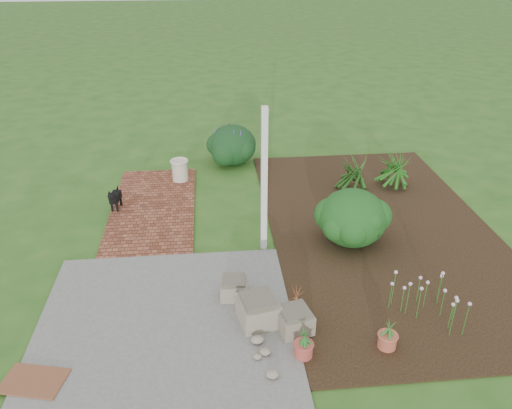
{
  "coord_description": "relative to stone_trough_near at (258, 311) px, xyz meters",
  "views": [
    {
      "loc": [
        -0.53,
        -7.04,
        4.69
      ],
      "look_at": [
        0.2,
        0.4,
        0.7
      ],
      "focal_mm": 35.0,
      "sensor_mm": 36.0,
      "label": 1
    }
  ],
  "objects": [
    {
      "name": "stone_trough_mid",
      "position": [
        0.46,
        -0.21,
        -0.03
      ],
      "size": [
        0.52,
        0.52,
        0.29
      ],
      "primitive_type": "cube",
      "rotation": [
        0.0,
        0.0,
        0.25
      ],
      "color": "#787458",
      "rests_on": "concrete_patio"
    },
    {
      "name": "black_dog",
      "position": [
        -2.43,
        3.47,
        0.09
      ],
      "size": [
        0.2,
        0.51,
        0.44
      ],
      "rotation": [
        0.0,
        0.0,
        -0.14
      ],
      "color": "black",
      "rests_on": "brick_path"
    },
    {
      "name": "purple_flowering_bush",
      "position": [
        -0.03,
        5.64,
        0.26
      ],
      "size": [
        1.23,
        1.23,
        0.94
      ],
      "primitive_type": "ellipsoid",
      "rotation": [
        0.0,
        0.0,
        0.13
      ],
      "color": "black",
      "rests_on": "ground"
    },
    {
      "name": "pink_flower_patch",
      "position": [
        2.28,
        -0.15,
        0.12
      ],
      "size": [
        1.23,
        1.23,
        0.6
      ],
      "primitive_type": null,
      "rotation": [
        0.0,
        0.0,
        -0.41
      ],
      "color": "#113D0F",
      "rests_on": "garden_bed"
    },
    {
      "name": "cream_ceramic_urn",
      "position": [
        -1.23,
        4.7,
        0.05
      ],
      "size": [
        0.43,
        0.43,
        0.45
      ],
      "primitive_type": "cylinder",
      "rotation": [
        0.0,
        0.0,
        0.32
      ],
      "color": "beige",
      "rests_on": "brick_path"
    },
    {
      "name": "veranda_post",
      "position": [
        0.28,
        1.86,
        1.04
      ],
      "size": [
        0.1,
        0.1,
        2.5
      ],
      "primitive_type": "cube",
      "color": "white",
      "rests_on": "ground"
    },
    {
      "name": "stone_trough_near",
      "position": [
        0.0,
        0.0,
        0.0
      ],
      "size": [
        0.61,
        0.61,
        0.34
      ],
      "primitive_type": "cube",
      "rotation": [
        0.0,
        0.0,
        0.22
      ],
      "color": "gray",
      "rests_on": "concrete_patio"
    },
    {
      "name": "terracotta_pot_small_right",
      "position": [
        0.5,
        -0.69,
        -0.08
      ],
      "size": [
        0.28,
        0.28,
        0.2
      ],
      "primitive_type": "cylinder",
      "rotation": [
        0.0,
        0.0,
        -0.25
      ],
      "color": "#B1473B",
      "rests_on": "garden_bed"
    },
    {
      "name": "ground",
      "position": [
        -0.02,
        1.76,
        -0.21
      ],
      "size": [
        80.0,
        80.0,
        0.0
      ],
      "primitive_type": "plane",
      "color": "#28571B",
      "rests_on": "ground"
    },
    {
      "name": "terracotta_pot_small_left",
      "position": [
        1.6,
        -0.64,
        -0.08
      ],
      "size": [
        0.3,
        0.3,
        0.2
      ],
      "primitive_type": "cylinder",
      "rotation": [
        0.0,
        0.0,
        -0.31
      ],
      "color": "#B7573E",
      "rests_on": "garden_bed"
    },
    {
      "name": "agapanthus_clump_back",
      "position": [
        3.28,
        4.0,
        0.26
      ],
      "size": [
        1.28,
        1.28,
        0.88
      ],
      "primitive_type": null,
      "rotation": [
        0.0,
        0.0,
        0.39
      ],
      "color": "#13390D",
      "rests_on": "garden_bed"
    },
    {
      "name": "evergreen_shrub",
      "position": [
        1.81,
        1.91,
        0.31
      ],
      "size": [
        1.38,
        1.38,
        0.98
      ],
      "primitive_type": "ellipsoid",
      "rotation": [
        0.0,
        0.0,
        -0.22
      ],
      "color": "#0F3614",
      "rests_on": "garden_bed"
    },
    {
      "name": "coir_doormat",
      "position": [
        -2.77,
        -0.8,
        -0.16
      ],
      "size": [
        0.82,
        0.62,
        0.02
      ],
      "primitive_type": "cube",
      "rotation": [
        0.0,
        0.0,
        -0.23
      ],
      "color": "brown",
      "rests_on": "concrete_patio"
    },
    {
      "name": "terracotta_pot_bronze",
      "position": [
        0.52,
        0.01,
        -0.07
      ],
      "size": [
        0.35,
        0.35,
        0.22
      ],
      "primitive_type": "cylinder",
      "rotation": [
        0.0,
        0.0,
        -0.36
      ],
      "color": "brown",
      "rests_on": "garden_bed"
    },
    {
      "name": "stone_trough_far",
      "position": [
        -0.3,
        0.58,
        -0.04
      ],
      "size": [
        0.42,
        0.42,
        0.26
      ],
      "primitive_type": "cube",
      "rotation": [
        0.0,
        0.0,
        -0.08
      ],
      "color": "gray",
      "rests_on": "concrete_patio"
    },
    {
      "name": "agapanthus_clump_front",
      "position": [
        2.35,
        3.87,
        0.26
      ],
      "size": [
        1.23,
        1.23,
        0.88
      ],
      "primitive_type": null,
      "rotation": [
        0.0,
        0.0,
        -0.29
      ],
      "color": "#0E3A0B",
      "rests_on": "garden_bed"
    },
    {
      "name": "brick_path",
      "position": [
        -1.72,
        3.51,
        -0.19
      ],
      "size": [
        1.6,
        3.5,
        0.04
      ],
      "primitive_type": "cube",
      "color": "brown",
      "rests_on": "ground"
    },
    {
      "name": "garden_bed",
      "position": [
        2.48,
        2.26,
        -0.2
      ],
      "size": [
        4.0,
        7.0,
        0.03
      ],
      "primitive_type": "cube",
      "color": "black",
      "rests_on": "ground"
    },
    {
      "name": "concrete_patio",
      "position": [
        -1.27,
        0.01,
        -0.19
      ],
      "size": [
        3.5,
        3.5,
        0.04
      ],
      "primitive_type": "cube",
      "color": "slate",
      "rests_on": "ground"
    }
  ]
}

